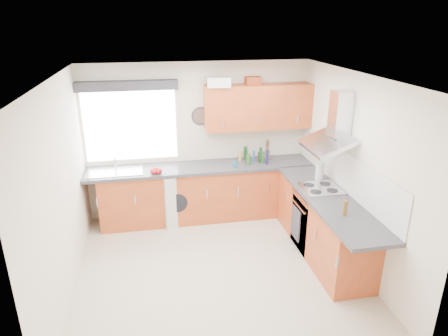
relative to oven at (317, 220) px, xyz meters
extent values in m
plane|color=beige|center=(-1.50, -0.30, -0.42)|extent=(3.60, 3.60, 0.00)
cube|color=white|center=(-1.50, -0.30, 2.08)|extent=(3.60, 3.60, 0.02)
cube|color=silver|center=(-1.50, 1.50, 0.82)|extent=(3.60, 0.02, 2.50)
cube|color=silver|center=(-1.50, -2.10, 0.82)|extent=(3.60, 0.02, 2.50)
cube|color=silver|center=(-3.30, -0.30, 0.82)|extent=(0.02, 3.60, 2.50)
cube|color=silver|center=(0.30, -0.30, 0.82)|extent=(0.02, 3.60, 2.50)
cube|color=silver|center=(-2.55, 1.49, 1.12)|extent=(1.40, 0.02, 1.10)
cube|color=#2C2A32|center=(-2.55, 1.40, 1.76)|extent=(1.50, 0.18, 0.14)
cube|color=white|center=(0.29, 0.00, 0.75)|extent=(0.01, 3.00, 0.54)
cube|color=#9E411D|center=(-1.60, 1.21, 0.01)|extent=(3.00, 0.58, 0.86)
cube|color=#9E411D|center=(0.00, 1.20, 0.01)|extent=(0.60, 0.60, 0.86)
cube|color=#9E411D|center=(0.01, -0.15, 0.01)|extent=(0.58, 2.10, 0.86)
cube|color=#333137|center=(-1.50, 1.20, 0.46)|extent=(3.60, 0.62, 0.05)
cube|color=#333137|center=(0.00, -0.30, 0.46)|extent=(0.62, 2.42, 0.05)
cube|color=black|center=(0.00, 0.00, 0.00)|extent=(0.56, 0.58, 0.85)
cube|color=silver|center=(0.00, 0.00, 0.49)|extent=(0.52, 0.52, 0.01)
cube|color=#9E411D|center=(-0.55, 1.32, 1.38)|extent=(1.70, 0.35, 0.70)
cube|color=silver|center=(-1.91, 1.22, 0.00)|extent=(0.73, 0.72, 0.85)
cylinder|color=#2C2A32|center=(-1.45, 1.48, 1.22)|extent=(0.30, 0.04, 0.30)
cube|color=silver|center=(-1.20, 1.22, 1.80)|extent=(0.38, 0.29, 0.14)
cube|color=#A43F1E|center=(-0.62, 1.42, 1.78)|extent=(0.25, 0.21, 0.11)
cylinder|color=gray|center=(-0.35, 1.40, 0.55)|extent=(0.11, 0.11, 0.13)
cylinder|color=silver|center=(0.12, 0.33, 0.62)|extent=(0.14, 0.14, 0.26)
cylinder|color=#133516|center=(-0.53, 1.18, 0.61)|extent=(0.05, 0.05, 0.26)
cylinder|color=#22571F|center=(-0.49, 1.17, 0.58)|extent=(0.05, 0.05, 0.18)
cylinder|color=#1A5A80|center=(-0.97, 1.05, 0.53)|extent=(0.06, 0.06, 0.09)
cylinder|color=#163F17|center=(-0.73, 1.37, 0.60)|extent=(0.06, 0.06, 0.22)
cylinder|color=#27551E|center=(-0.74, 1.11, 0.57)|extent=(0.07, 0.07, 0.18)
cylinder|color=#1A164D|center=(-0.44, 1.09, 0.61)|extent=(0.04, 0.04, 0.24)
cylinder|color=black|center=(-0.54, 1.24, 0.57)|extent=(0.04, 0.04, 0.16)
cylinder|color=#1D538B|center=(-0.62, 1.26, 0.58)|extent=(0.04, 0.04, 0.18)
cylinder|color=#A59639|center=(-0.83, 1.32, 0.56)|extent=(0.05, 0.05, 0.15)
cylinder|color=brown|center=(-0.04, -0.79, 0.58)|extent=(0.05, 0.05, 0.19)
camera|label=1|loc=(-2.25, -4.70, 2.69)|focal=32.00mm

